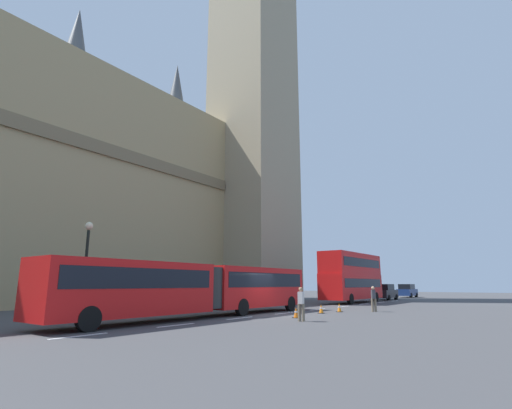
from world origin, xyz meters
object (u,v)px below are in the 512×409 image
(sedan_lead, at_px, (385,292))
(sedan_trailing, at_px, (407,291))
(double_decker_bus, at_px, (352,275))
(traffic_cone_west, at_px, (296,313))
(street_lamp, at_px, (86,262))
(pedestrian_by_kerb, at_px, (374,298))
(traffic_cone_east, at_px, (339,308))
(pedestrian_near_cones, at_px, (301,303))
(clock_tower, at_px, (253,22))
(traffic_cone_middle, at_px, (321,309))
(articulated_bus, at_px, (203,286))

(sedan_lead, bearing_deg, sedan_trailing, 1.97)
(double_decker_bus, relative_size, traffic_cone_west, 18.10)
(double_decker_bus, relative_size, street_lamp, 1.99)
(street_lamp, height_order, pedestrian_by_kerb, street_lamp)
(sedan_trailing, bearing_deg, traffic_cone_west, -173.29)
(traffic_cone_west, xyz_separation_m, traffic_cone_east, (5.76, 0.03, 0.00))
(traffic_cone_west, distance_m, street_lamp, 11.98)
(sedan_lead, distance_m, pedestrian_by_kerb, 21.40)
(traffic_cone_west, height_order, pedestrian_near_cones, pedestrian_near_cones)
(clock_tower, distance_m, pedestrian_near_cones, 48.75)
(sedan_lead, relative_size, pedestrian_by_kerb, 2.60)
(traffic_cone_middle, bearing_deg, double_decker_bus, 14.97)
(traffic_cone_east, bearing_deg, double_decker_bus, 18.67)
(sedan_trailing, bearing_deg, sedan_lead, -178.03)
(sedan_trailing, relative_size, traffic_cone_west, 7.59)
(clock_tower, relative_size, traffic_cone_middle, 130.09)
(double_decker_bus, relative_size, traffic_cone_east, 18.10)
(sedan_trailing, bearing_deg, pedestrian_by_kerb, -168.61)
(pedestrian_near_cones, bearing_deg, traffic_cone_middle, 17.16)
(clock_tower, height_order, pedestrian_near_cones, clock_tower)
(street_lamp, bearing_deg, traffic_cone_west, -49.88)
(double_decker_bus, height_order, traffic_cone_west, double_decker_bus)
(traffic_cone_west, bearing_deg, traffic_cone_east, 0.32)
(traffic_cone_middle, relative_size, street_lamp, 0.11)
(double_decker_bus, height_order, traffic_cone_east, double_decker_bus)
(traffic_cone_middle, bearing_deg, traffic_cone_east, -12.93)
(clock_tower, bearing_deg, traffic_cone_middle, -132.68)
(sedan_trailing, distance_m, traffic_cone_east, 33.39)
(clock_tower, xyz_separation_m, pedestrian_near_cones, (-22.05, -19.64, -38.80))
(double_decker_bus, bearing_deg, street_lamp, 170.25)
(clock_tower, xyz_separation_m, traffic_cone_middle, (-16.55, -17.94, -39.43))
(street_lamp, relative_size, pedestrian_by_kerb, 3.12)
(double_decker_bus, distance_m, traffic_cone_east, 13.88)
(double_decker_bus, xyz_separation_m, traffic_cone_west, (-18.71, -4.41, -2.43))
(articulated_bus, distance_m, traffic_cone_east, 9.82)
(double_decker_bus, distance_m, pedestrian_by_kerb, 12.97)
(traffic_cone_east, xyz_separation_m, pedestrian_near_cones, (-7.34, -1.28, 0.63))
(traffic_cone_west, bearing_deg, street_lamp, 130.12)
(pedestrian_by_kerb, bearing_deg, pedestrian_near_cones, 176.73)
(clock_tower, bearing_deg, articulated_bus, -149.10)
(clock_tower, relative_size, traffic_cone_west, 130.09)
(pedestrian_near_cones, bearing_deg, pedestrian_by_kerb, -3.27)
(traffic_cone_east, bearing_deg, sedan_lead, 10.60)
(street_lamp, xyz_separation_m, pedestrian_near_cones, (5.93, -10.16, -2.14))
(clock_tower, distance_m, traffic_cone_east, 45.91)
(double_decker_bus, xyz_separation_m, sedan_trailing, (20.12, 0.16, -1.80))
(traffic_cone_west, height_order, pedestrian_by_kerb, pedestrian_by_kerb)
(clock_tower, xyz_separation_m, sedan_lead, (7.53, -14.21, -38.79))
(street_lamp, bearing_deg, pedestrian_by_kerb, -35.52)
(sedan_lead, distance_m, street_lamp, 35.88)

